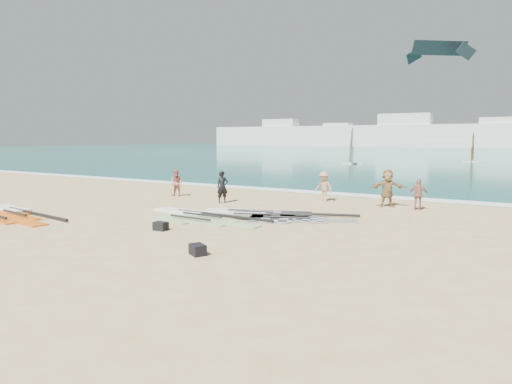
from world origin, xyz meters
The scene contains 18 objects.
ground centered at (0.00, 0.00, 0.00)m, with size 300.00×300.00×0.00m, color tan.
sea centered at (0.00, 132.00, 0.00)m, with size 300.00×240.00×0.06m, color #0C5755.
surf_line centered at (0.00, 12.30, 0.00)m, with size 300.00×1.20×0.04m, color white.
far_town centered at (-15.72, 150.00, 4.49)m, with size 160.00×8.00×12.00m.
rig_grey centered at (2.36, 3.78, 0.05)m, with size 6.03×3.39×0.20m.
rig_green centered at (-0.83, 1.97, 0.05)m, with size 6.24×2.53×0.20m.
rig_orange centered at (0.80, 3.65, 0.05)m, with size 5.01×2.88×0.19m.
rig_red centered at (-8.33, -1.62, 0.05)m, with size 6.37×2.90×0.20m.
gear_bag_near centered at (-0.25, -0.79, 0.16)m, with size 0.50×0.36×0.32m, color black.
gear_bag_far centered at (3.01, -2.82, 0.16)m, with size 0.53×0.37×0.32m, color black.
person_wetsuit centered at (-2.05, 5.97, 0.85)m, with size 0.62×0.41×1.69m, color black.
beachgoer_left centered at (-5.82, 6.76, 0.79)m, with size 0.77×0.60×1.58m, color #AC6758.
beachgoer_mid centered at (2.41, 9.18, 0.81)m, with size 1.05×0.60×1.63m, color tan.
beachgoer_back centered at (7.35, 8.70, 0.75)m, with size 0.88×0.37×1.50m, color #AF6857.
beachgoer_right centered at (5.83, 8.95, 0.95)m, with size 1.75×0.56×1.89m, color olive.
windsurfer_left centered at (-6.11, 41.66, 1.35)m, with size 2.65×2.87×4.73m.
windsurfer_centre centered at (7.23, 54.93, 1.26)m, with size 2.38×2.86×4.27m.
kitesurf_kite centered at (3.00, 48.54, 14.70)m, with size 7.07×5.34×2.69m.
Camera 1 is at (10.58, -12.64, 3.44)m, focal length 30.00 mm.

